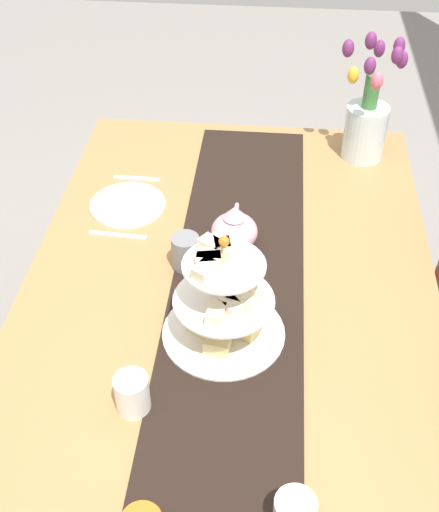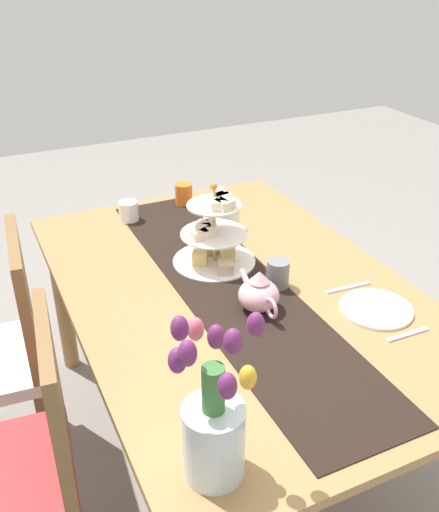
% 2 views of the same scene
% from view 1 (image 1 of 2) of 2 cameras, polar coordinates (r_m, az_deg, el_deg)
% --- Properties ---
extents(ground_plane, '(8.00, 8.00, 0.00)m').
position_cam_1_polar(ground_plane, '(2.33, 0.69, -15.67)').
color(ground_plane, gray).
extents(dining_table, '(1.67, 1.10, 0.73)m').
position_cam_1_polar(dining_table, '(1.82, 0.85, -4.40)').
color(dining_table, '#A37747').
rests_on(dining_table, ground_plane).
extents(table_runner, '(1.57, 0.35, 0.00)m').
position_cam_1_polar(table_runner, '(1.76, 1.57, -2.36)').
color(table_runner, black).
rests_on(table_runner, dining_table).
extents(tiered_cake_stand, '(0.30, 0.30, 0.30)m').
position_cam_1_polar(tiered_cake_stand, '(1.55, 0.34, -4.01)').
color(tiered_cake_stand, beige).
rests_on(tiered_cake_stand, table_runner).
extents(teapot, '(0.24, 0.13, 0.14)m').
position_cam_1_polar(teapot, '(1.84, 1.29, 2.25)').
color(teapot, '#E5A8BC').
rests_on(teapot, table_runner).
extents(tulip_vase, '(0.23, 0.20, 0.41)m').
position_cam_1_polar(tulip_vase, '(2.24, 12.58, 11.41)').
color(tulip_vase, silver).
rests_on(tulip_vase, dining_table).
extents(dinner_plate_left, '(0.23, 0.23, 0.01)m').
position_cam_1_polar(dinner_plate_left, '(2.04, -7.90, 4.39)').
color(dinner_plate_left, white).
rests_on(dinner_plate_left, dining_table).
extents(fork_left, '(0.02, 0.15, 0.01)m').
position_cam_1_polar(fork_left, '(2.16, -7.14, 6.64)').
color(fork_left, silver).
rests_on(fork_left, dining_table).
extents(knife_left, '(0.02, 0.17, 0.01)m').
position_cam_1_polar(knife_left, '(1.93, -8.74, 1.79)').
color(knife_left, silver).
rests_on(knife_left, dining_table).
extents(mug_grey, '(0.08, 0.08, 0.09)m').
position_cam_1_polar(mug_grey, '(1.78, -2.95, 0.37)').
color(mug_grey, slate).
rests_on(mug_grey, table_runner).
extents(mug_white_text, '(0.08, 0.08, 0.09)m').
position_cam_1_polar(mug_white_text, '(1.47, -7.52, -11.67)').
color(mug_white_text, white).
rests_on(mug_white_text, dining_table).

